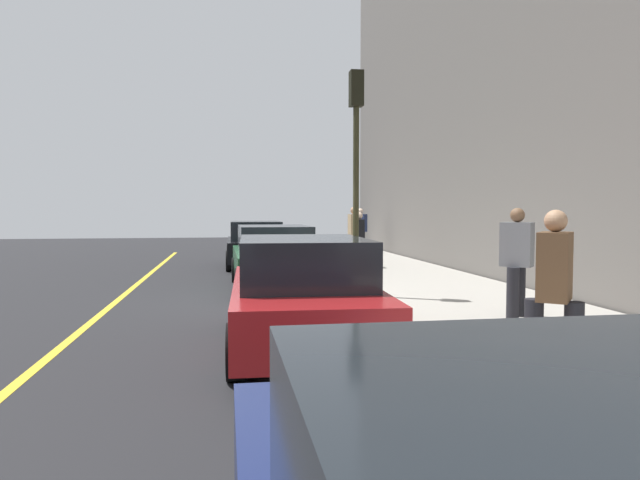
# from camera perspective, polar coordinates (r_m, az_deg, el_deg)

# --- Properties ---
(ground_plane) EXTENTS (56.00, 56.00, 0.00)m
(ground_plane) POSITION_cam_1_polar(r_m,az_deg,el_deg) (12.18, -4.72, -5.88)
(ground_plane) COLOR black
(sidewalk) EXTENTS (28.00, 4.60, 0.15)m
(sidewalk) POSITION_cam_1_polar(r_m,az_deg,el_deg) (12.85, 10.17, -5.11)
(sidewalk) COLOR #A39E93
(sidewalk) RESTS_ON ground
(lane_stripe_centre) EXTENTS (28.00, 0.14, 0.01)m
(lane_stripe_centre) POSITION_cam_1_polar(r_m,az_deg,el_deg) (12.35, -19.77, -5.90)
(lane_stripe_centre) COLOR gold
(lane_stripe_centre) RESTS_ON ground
(snow_bank_curb) EXTENTS (8.47, 0.56, 0.22)m
(snow_bank_curb) POSITION_cam_1_polar(r_m,az_deg,el_deg) (6.63, 5.59, -12.46)
(snow_bank_curb) COLOR white
(snow_bank_curb) RESTS_ON ground
(parked_car_red) EXTENTS (4.52, 2.02, 1.51)m
(parked_car_red) POSITION_cam_1_polar(r_m,az_deg,el_deg) (7.71, -1.86, -5.35)
(parked_car_red) COLOR black
(parked_car_red) RESTS_ON ground
(parked_car_green) EXTENTS (4.46, 1.94, 1.51)m
(parked_car_green) POSITION_cam_1_polar(r_m,az_deg,el_deg) (13.65, -4.68, -1.72)
(parked_car_green) COLOR black
(parked_car_green) RESTS_ON ground
(parked_car_black) EXTENTS (4.46, 1.94, 1.51)m
(parked_car_black) POSITION_cam_1_polar(r_m,az_deg,el_deg) (19.03, -6.46, -0.40)
(parked_car_black) COLOR black
(parked_car_black) RESTS_ON ground
(pedestrian_tan_coat) EXTENTS (0.50, 0.61, 1.84)m
(pedestrian_tan_coat) POSITION_cam_1_polar(r_m,az_deg,el_deg) (18.55, 3.41, 0.67)
(pedestrian_tan_coat) COLOR black
(pedestrian_tan_coat) RESTS_ON sidewalk
(pedestrian_black_coat) EXTENTS (0.48, 0.55, 1.66)m
(pedestrian_black_coat) POSITION_cam_1_polar(r_m,az_deg,el_deg) (17.39, 3.91, 0.22)
(pedestrian_black_coat) COLOR black
(pedestrian_black_coat) RESTS_ON sidewalk
(pedestrian_brown_coat) EXTENTS (0.55, 0.52, 1.73)m
(pedestrian_brown_coat) POSITION_cam_1_polar(r_m,az_deg,el_deg) (6.26, 22.30, -4.60)
(pedestrian_brown_coat) COLOR black
(pedestrian_brown_coat) RESTS_ON sidewalk
(pedestrian_navy_coat) EXTENTS (0.55, 0.57, 1.80)m
(pedestrian_navy_coat) POSITION_cam_1_polar(r_m,az_deg,el_deg) (23.37, 4.04, 1.10)
(pedestrian_navy_coat) COLOR black
(pedestrian_navy_coat) RESTS_ON sidewalk
(pedestrian_grey_coat) EXTENTS (0.54, 0.55, 1.76)m
(pedestrian_grey_coat) POSITION_cam_1_polar(r_m,az_deg,el_deg) (9.65, 18.99, -1.84)
(pedestrian_grey_coat) COLOR black
(pedestrian_grey_coat) RESTS_ON sidewalk
(traffic_light_pole) EXTENTS (0.35, 0.26, 4.48)m
(traffic_light_pole) POSITION_cam_1_polar(r_m,az_deg,el_deg) (11.58, 3.61, 9.42)
(traffic_light_pole) COLOR #2D2D19
(traffic_light_pole) RESTS_ON sidewalk
(rolling_suitcase) EXTENTS (0.34, 0.22, 0.98)m
(rolling_suitcase) POSITION_cam_1_polar(r_m,az_deg,el_deg) (23.89, 3.84, -0.41)
(rolling_suitcase) COLOR #471E19
(rolling_suitcase) RESTS_ON sidewalk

